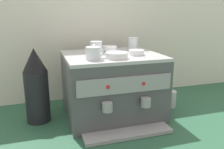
{
  "coord_description": "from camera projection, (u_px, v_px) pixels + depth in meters",
  "views": [
    {
      "loc": [
        -0.44,
        -1.39,
        0.66
      ],
      "look_at": [
        0.0,
        0.0,
        0.27
      ],
      "focal_mm": 38.39,
      "sensor_mm": 36.0,
      "label": 1
    }
  ],
  "objects": [
    {
      "name": "ceramic_bowl_2",
      "position": [
        136.0,
        53.0,
        1.45
      ],
      "size": [
        0.09,
        0.09,
        0.03
      ],
      "color": "white",
      "rests_on": "espresso_machine"
    },
    {
      "name": "tiled_backsplash_wall",
      "position": [
        96.0,
        32.0,
        1.81
      ],
      "size": [
        2.8,
        0.03,
        1.01
      ],
      "primitive_type": "cube",
      "color": "silver",
      "rests_on": "ground_plane"
    },
    {
      "name": "ceramic_cup_0",
      "position": [
        94.0,
        53.0,
        1.3
      ],
      "size": [
        0.11,
        0.09,
        0.07
      ],
      "color": "silver",
      "rests_on": "espresso_machine"
    },
    {
      "name": "ceramic_bowl_0",
      "position": [
        117.0,
        55.0,
        1.34
      ],
      "size": [
        0.13,
        0.13,
        0.03
      ],
      "color": "white",
      "rests_on": "espresso_machine"
    },
    {
      "name": "milk_pitcher",
      "position": [
        170.0,
        99.0,
        1.69
      ],
      "size": [
        0.08,
        0.08,
        0.12
      ],
      "primitive_type": "cylinder",
      "color": "#B7B7BC",
      "rests_on": "ground_plane"
    },
    {
      "name": "coffee_grinder",
      "position": [
        36.0,
        86.0,
        1.43
      ],
      "size": [
        0.14,
        0.14,
        0.45
      ],
      "color": "black",
      "rests_on": "ground_plane"
    },
    {
      "name": "ground_plane",
      "position": [
        112.0,
        114.0,
        1.58
      ],
      "size": [
        4.0,
        4.0,
        0.0
      ],
      "primitive_type": "plane",
      "color": "#28563D"
    },
    {
      "name": "ceramic_cup_1",
      "position": [
        133.0,
        43.0,
        1.65
      ],
      "size": [
        0.07,
        0.1,
        0.08
      ],
      "color": "silver",
      "rests_on": "espresso_machine"
    },
    {
      "name": "espresso_machine",
      "position": [
        112.0,
        86.0,
        1.53
      ],
      "size": [
        0.58,
        0.59,
        0.4
      ],
      "color": "#4C4C51",
      "rests_on": "ground_plane"
    },
    {
      "name": "ceramic_cup_2",
      "position": [
        96.0,
        48.0,
        1.48
      ],
      "size": [
        0.08,
        0.11,
        0.08
      ],
      "color": "silver",
      "rests_on": "espresso_machine"
    },
    {
      "name": "ceramic_bowl_1",
      "position": [
        109.0,
        49.0,
        1.56
      ],
      "size": [
        0.1,
        0.1,
        0.04
      ],
      "color": "white",
      "rests_on": "espresso_machine"
    }
  ]
}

